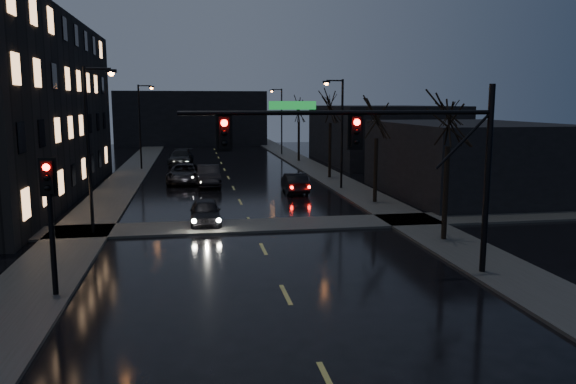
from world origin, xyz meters
name	(u,v)px	position (x,y,z in m)	size (l,w,h in m)	color
sidewalk_left	(121,184)	(-8.50, 35.00, 0.06)	(3.00, 140.00, 0.12)	#2D2D2B
sidewalk_right	(334,179)	(8.50, 35.00, 0.06)	(3.00, 140.00, 0.12)	#2D2D2B
sidewalk_cross	(252,226)	(0.00, 18.50, 0.06)	(40.00, 3.00, 0.12)	#2D2D2B
commercial_right_near	(466,159)	(15.50, 26.00, 2.50)	(10.00, 14.00, 5.00)	black
commercial_right_far	(381,134)	(17.00, 48.00, 3.00)	(12.00, 18.00, 6.00)	black
far_block	(192,118)	(-3.00, 78.00, 4.00)	(22.00, 10.00, 8.00)	black
signal_mast	(390,145)	(3.85, 9.00, 4.87)	(11.11, 0.41, 7.00)	black
signal_pole_left	(50,208)	(-7.50, 8.99, 3.01)	(0.35, 0.41, 4.53)	black
tree_near	(450,105)	(8.40, 14.00, 6.22)	(3.52, 3.52, 8.08)	black
tree_mid_a	(377,111)	(8.40, 24.00, 5.83)	(3.30, 3.30, 7.58)	black
tree_mid_b	(330,99)	(8.40, 36.00, 6.61)	(3.74, 3.74, 8.59)	black
tree_far	(299,105)	(8.40, 50.00, 6.06)	(3.43, 3.43, 7.88)	black
streetlight_l_near	(93,136)	(-7.58, 18.00, 4.77)	(1.53, 0.28, 8.00)	black
streetlight_l_far	(142,119)	(-7.58, 45.00, 4.77)	(1.53, 0.28, 8.00)	black
streetlight_r_mid	(339,124)	(7.58, 30.00, 4.77)	(1.53, 0.28, 8.00)	black
streetlight_r_far	(280,116)	(7.58, 58.00, 4.77)	(1.53, 0.28, 8.00)	black
oncoming_car_a	(205,212)	(-2.37, 19.55, 0.67)	(1.58, 3.92, 1.34)	black
oncoming_car_b	(209,176)	(-1.80, 33.38, 0.80)	(1.68, 4.83, 1.59)	black
oncoming_car_c	(185,173)	(-3.62, 35.37, 0.76)	(2.53, 5.49, 1.52)	black
oncoming_car_d	(181,157)	(-4.16, 48.57, 0.80)	(2.24, 5.51, 1.60)	black
lead_car	(295,183)	(4.16, 29.17, 0.71)	(1.50, 4.31, 1.42)	black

